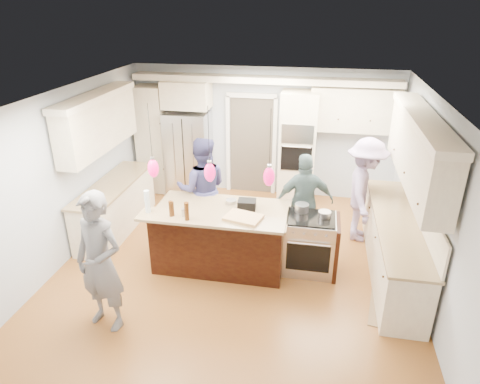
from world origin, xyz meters
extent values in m
plane|color=#99602A|center=(0.00, 0.00, 0.00)|extent=(6.00, 6.00, 0.00)
cube|color=#B2BCC6|center=(0.00, 3.00, 1.35)|extent=(5.50, 0.04, 2.70)
cube|color=#B2BCC6|center=(0.00, -3.00, 1.35)|extent=(5.50, 0.04, 2.70)
cube|color=#B2BCC6|center=(-2.75, 0.00, 1.35)|extent=(0.04, 6.00, 2.70)
cube|color=#B2BCC6|center=(2.75, 0.00, 1.35)|extent=(0.04, 6.00, 2.70)
cube|color=white|center=(0.00, 0.00, 2.70)|extent=(5.50, 6.00, 0.04)
cube|color=#B7B7BC|center=(-1.55, 2.64, 0.90)|extent=(0.90, 0.70, 1.80)
cube|color=beige|center=(0.75, 2.67, 1.15)|extent=(0.72, 0.64, 2.30)
cube|color=black|center=(0.75, 2.34, 1.55)|extent=(0.60, 0.02, 0.35)
cube|color=black|center=(0.75, 2.34, 1.05)|extent=(0.60, 0.02, 0.50)
cylinder|color=#B7B7BC|center=(0.75, 2.31, 1.30)|extent=(0.55, 0.02, 0.02)
cube|color=beige|center=(-2.35, 2.70, 1.15)|extent=(0.60, 0.58, 2.30)
cube|color=beige|center=(-1.55, 2.70, 2.15)|extent=(0.95, 0.58, 0.55)
cube|color=beige|center=(1.80, 2.82, 1.95)|extent=(1.70, 0.35, 0.85)
cube|color=beige|center=(0.00, 2.80, 2.48)|extent=(5.30, 0.38, 0.12)
cube|color=#4C443A|center=(-0.25, 2.99, 1.05)|extent=(0.90, 0.06, 2.10)
cube|color=white|center=(-0.25, 2.95, 2.13)|extent=(1.04, 0.06, 0.10)
cube|color=beige|center=(2.40, 0.30, 0.44)|extent=(0.60, 3.00, 0.88)
cube|color=tan|center=(2.40, 0.30, 0.90)|extent=(0.64, 3.05, 0.04)
cube|color=beige|center=(2.52, 0.30, 1.98)|extent=(0.35, 3.00, 0.85)
cube|color=beige|center=(2.51, 0.30, 2.46)|extent=(0.37, 3.10, 0.10)
cube|color=beige|center=(-2.40, 0.80, 0.44)|extent=(0.60, 2.20, 0.88)
cube|color=tan|center=(-2.40, 0.80, 0.90)|extent=(0.64, 2.25, 0.04)
cube|color=beige|center=(-2.52, 0.80, 1.98)|extent=(0.35, 2.20, 0.85)
cube|color=beige|center=(-2.51, 0.80, 2.46)|extent=(0.37, 2.30, 0.10)
cube|color=black|center=(-0.25, 0.15, 0.44)|extent=(2.00, 1.00, 0.88)
cube|color=tan|center=(-0.25, 0.15, 0.90)|extent=(2.10, 1.10, 0.04)
cube|color=black|center=(-0.25, -0.41, 0.54)|extent=(2.00, 0.12, 1.08)
cube|color=tan|center=(-0.25, -0.55, 1.10)|extent=(2.10, 0.42, 0.04)
cube|color=black|center=(0.13, 0.24, 0.99)|extent=(0.30, 0.24, 0.15)
cube|color=#B7B7BC|center=(1.13, 0.15, 0.45)|extent=(0.76, 0.66, 0.90)
cube|color=black|center=(1.13, -0.19, 0.40)|extent=(0.65, 0.01, 0.45)
cube|color=black|center=(1.13, 0.15, 0.91)|extent=(0.72, 0.59, 0.02)
cube|color=black|center=(1.54, 0.15, 0.44)|extent=(0.06, 0.71, 0.88)
cylinder|color=black|center=(-1.05, -0.51, 2.33)|extent=(0.01, 0.01, 0.75)
ellipsoid|color=#EA0D5F|center=(-1.05, -0.51, 1.80)|extent=(0.15, 0.15, 0.26)
cylinder|color=black|center=(-0.25, -0.51, 2.33)|extent=(0.01, 0.01, 0.75)
ellipsoid|color=#EA0D5F|center=(-0.25, -0.51, 1.80)|extent=(0.15, 0.15, 0.26)
cylinder|color=black|center=(0.55, -0.51, 2.33)|extent=(0.01, 0.01, 0.75)
ellipsoid|color=#EA0D5F|center=(0.55, -0.51, 1.80)|extent=(0.15, 0.15, 0.26)
imported|color=slate|center=(-1.40, -1.61, 0.94)|extent=(0.78, 0.61, 1.88)
imported|color=navy|center=(-0.76, 0.85, 0.92)|extent=(1.03, 0.89, 1.84)
imported|color=#4A6468|center=(1.00, 0.85, 0.83)|extent=(1.05, 0.64, 1.67)
imported|color=#907CA6|center=(1.99, 1.30, 0.92)|extent=(0.76, 1.23, 1.85)
cube|color=olive|center=(2.40, -0.57, 0.01)|extent=(0.86, 1.14, 0.01)
cylinder|color=silver|center=(-1.18, -0.52, 1.29)|extent=(0.10, 0.10, 0.34)
cylinder|color=#47250C|center=(-0.81, -0.58, 1.24)|extent=(0.07, 0.07, 0.23)
cylinder|color=#47250C|center=(-0.56, -0.64, 1.25)|extent=(0.08, 0.08, 0.27)
cylinder|color=#47250C|center=(-0.80, -0.56, 1.22)|extent=(0.06, 0.06, 0.21)
cylinder|color=#B7B7BC|center=(-0.64, -0.54, 1.18)|extent=(0.08, 0.08, 0.11)
cube|color=tan|center=(0.20, -0.47, 1.14)|extent=(0.57, 0.47, 0.04)
cylinder|color=#B7B7BC|center=(0.98, 0.31, 0.98)|extent=(0.21, 0.21, 0.13)
cylinder|color=#B7B7BC|center=(1.33, 0.18, 0.97)|extent=(0.19, 0.19, 0.10)
camera|label=1|loc=(1.14, -5.66, 3.92)|focal=32.00mm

